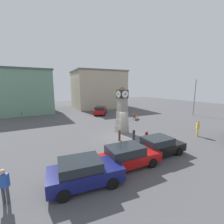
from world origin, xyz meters
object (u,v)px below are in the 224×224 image
at_px(car_near_tower, 128,156).
at_px(car_by_building, 159,146).
at_px(car_end_of_row, 100,110).
at_px(street_lamp_far_side, 195,95).
at_px(car_far_lot, 19,111).
at_px(bollard_far_row, 147,136).
at_px(bollard_mid_row, 134,135).
at_px(bollard_near_tower, 119,135).
at_px(pedestrian_crossing_lot, 198,127).
at_px(car_navy_sedan, 84,172).
at_px(bench, 135,116).
at_px(clock_tower, 122,111).
at_px(pedestrian_near_bench, 4,184).

xyz_separation_m(car_near_tower, car_by_building, (3.20, 0.19, -0.02)).
xyz_separation_m(car_end_of_row, street_lamp_far_side, (14.48, -9.47, 2.96)).
bearing_deg(car_far_lot, bollard_far_row, -62.90).
distance_m(bollard_mid_row, bollard_far_row, 1.28).
distance_m(bollard_near_tower, pedestrian_crossing_lot, 8.61).
bearing_deg(car_navy_sedan, bollard_mid_row, 31.14).
distance_m(car_navy_sedan, car_by_building, 6.41).
xyz_separation_m(car_by_building, pedestrian_crossing_lot, (6.98, 0.92, 0.23)).
relative_size(car_navy_sedan, bench, 2.65).
relative_size(bench, street_lamp_far_side, 0.25).
xyz_separation_m(car_far_lot, bench, (16.13, -13.64, -0.24)).
distance_m(bollard_mid_row, car_navy_sedan, 7.89).
height_order(bollard_near_tower, car_near_tower, car_near_tower).
bearing_deg(car_far_lot, car_near_tower, -75.25).
xyz_separation_m(bollard_near_tower, pedestrian_crossing_lot, (7.98, -3.21, 0.40)).
bearing_deg(car_far_lot, bollard_near_tower, -66.86).
bearing_deg(car_near_tower, bollard_far_row, 33.30).
bearing_deg(clock_tower, car_end_of_row, 76.17).
bearing_deg(car_navy_sedan, car_near_tower, 5.45).
relative_size(car_navy_sedan, street_lamp_far_side, 0.65).
bearing_deg(clock_tower, bollard_mid_row, -99.21).
relative_size(car_near_tower, pedestrian_near_bench, 2.56).
distance_m(bollard_far_row, street_lamp_far_side, 17.76).
distance_m(bollard_near_tower, car_near_tower, 4.85).
xyz_separation_m(car_by_building, car_far_lot, (-9.68, 24.44, 0.03)).
bearing_deg(pedestrian_near_bench, bollard_mid_row, 18.55).
distance_m(bollard_mid_row, pedestrian_crossing_lot, 7.15).
height_order(car_navy_sedan, pedestrian_crossing_lot, pedestrian_crossing_lot).
xyz_separation_m(bollard_mid_row, car_far_lot, (-10.04, 20.85, 0.23)).
relative_size(car_near_tower, car_far_lot, 1.02).
xyz_separation_m(bollard_near_tower, car_end_of_row, (4.56, 13.37, 0.21)).
bearing_deg(bollard_near_tower, bollard_far_row, -28.79).
xyz_separation_m(bollard_mid_row, bollard_far_row, (1.03, -0.77, -0.09)).
relative_size(bollard_near_tower, car_far_lot, 0.26).
xyz_separation_m(car_near_tower, street_lamp_far_side, (21.23, 8.22, 2.98)).
bearing_deg(pedestrian_crossing_lot, car_near_tower, -173.77).
distance_m(bollard_mid_row, car_end_of_row, 14.28).
height_order(bollard_mid_row, pedestrian_crossing_lot, pedestrian_crossing_lot).
xyz_separation_m(clock_tower, pedestrian_near_bench, (-10.80, -6.19, -1.52)).
bearing_deg(pedestrian_crossing_lot, car_end_of_row, 101.68).
bearing_deg(bench, street_lamp_far_side, -13.44).
xyz_separation_m(bollard_near_tower, bollard_far_row, (2.39, -1.31, -0.12)).
relative_size(bollard_far_row, car_end_of_row, 0.19).
distance_m(clock_tower, car_navy_sedan, 10.04).
bearing_deg(pedestrian_crossing_lot, bollard_mid_row, 158.10).
bearing_deg(bench, bollard_mid_row, -130.16).
bearing_deg(pedestrian_near_bench, car_far_lot, 89.24).
height_order(bollard_mid_row, car_end_of_row, car_end_of_row).
distance_m(pedestrian_near_bench, pedestrian_crossing_lot, 17.01).
bearing_deg(clock_tower, car_near_tower, -121.64).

